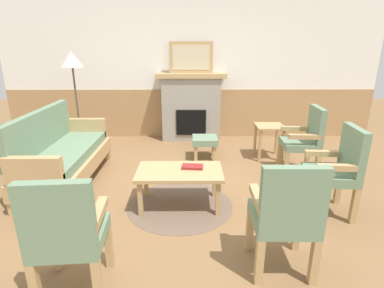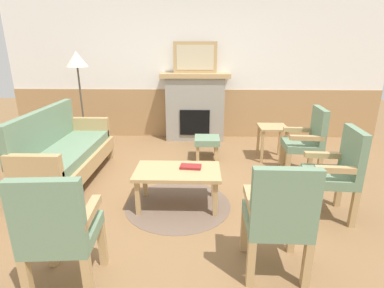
% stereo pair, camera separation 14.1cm
% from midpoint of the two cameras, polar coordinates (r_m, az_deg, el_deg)
% --- Properties ---
extents(ground_plane, '(14.00, 14.00, 0.00)m').
position_cam_midpoint_polar(ground_plane, '(3.80, -1.03, -9.58)').
color(ground_plane, olive).
extents(wall_back, '(7.20, 0.14, 2.70)m').
position_cam_midpoint_polar(wall_back, '(5.97, -0.90, 13.82)').
color(wall_back, white).
rests_on(wall_back, ground_plane).
extents(fireplace, '(1.30, 0.44, 1.28)m').
position_cam_midpoint_polar(fireplace, '(5.82, -0.88, 7.16)').
color(fireplace, gray).
rests_on(fireplace, ground_plane).
extents(framed_picture, '(0.80, 0.04, 0.56)m').
position_cam_midpoint_polar(framed_picture, '(5.71, -0.93, 16.12)').
color(framed_picture, tan).
rests_on(framed_picture, fireplace).
extents(couch, '(0.70, 1.80, 0.98)m').
position_cam_midpoint_polar(couch, '(4.36, -24.19, -1.81)').
color(couch, tan).
rests_on(couch, ground_plane).
extents(coffee_table, '(0.96, 0.56, 0.44)m').
position_cam_midpoint_polar(coffee_table, '(3.41, -3.56, -5.82)').
color(coffee_table, tan).
rests_on(coffee_table, ground_plane).
extents(round_rug, '(1.23, 1.23, 0.01)m').
position_cam_midpoint_polar(round_rug, '(3.58, -3.44, -11.42)').
color(round_rug, brown).
rests_on(round_rug, ground_plane).
extents(book_on_table, '(0.25, 0.16, 0.03)m').
position_cam_midpoint_polar(book_on_table, '(3.43, -1.02, -4.34)').
color(book_on_table, maroon).
rests_on(book_on_table, coffee_table).
extents(footstool, '(0.40, 0.40, 0.36)m').
position_cam_midpoint_polar(footstool, '(4.87, 1.63, 0.45)').
color(footstool, tan).
rests_on(footstool, ground_plane).
extents(armchair_near_fireplace, '(0.51, 0.51, 0.98)m').
position_cam_midpoint_polar(armchair_near_fireplace, '(4.46, 19.87, 1.06)').
color(armchair_near_fireplace, tan).
rests_on(armchair_near_fireplace, ground_plane).
extents(armchair_by_window_left, '(0.51, 0.51, 0.98)m').
position_cam_midpoint_polar(armchair_by_window_left, '(3.53, 24.91, -4.04)').
color(armchair_by_window_left, tan).
rests_on(armchair_by_window_left, ground_plane).
extents(armchair_front_left, '(0.51, 0.51, 0.98)m').
position_cam_midpoint_polar(armchair_front_left, '(2.37, -24.36, -14.95)').
color(armchair_front_left, tan).
rests_on(armchair_front_left, ground_plane).
extents(armchair_front_center, '(0.49, 0.49, 0.98)m').
position_cam_midpoint_polar(armchair_front_center, '(2.47, 15.83, -12.56)').
color(armchair_front_center, tan).
rests_on(armchair_front_center, ground_plane).
extents(side_table, '(0.44, 0.44, 0.55)m').
position_cam_midpoint_polar(side_table, '(4.99, 13.69, 2.18)').
color(side_table, tan).
rests_on(side_table, ground_plane).
extents(floor_lamp_by_couch, '(0.36, 0.36, 1.68)m').
position_cam_midpoint_polar(floor_lamp_by_couch, '(5.48, -22.49, 13.55)').
color(floor_lamp_by_couch, '#332D28').
rests_on(floor_lamp_by_couch, ground_plane).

